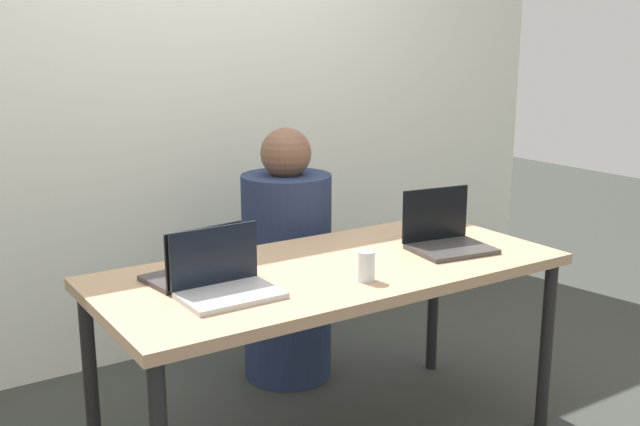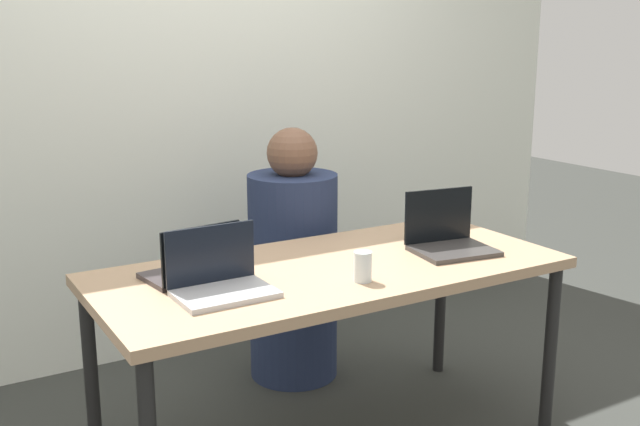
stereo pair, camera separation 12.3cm
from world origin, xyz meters
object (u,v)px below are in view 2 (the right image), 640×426
object	(u,v)px
laptop_front_right	(448,238)
laptop_back_left	(193,267)
laptop_front_left	(220,280)
person_at_center	(293,268)
water_glass_center	(362,269)

from	to	relation	value
laptop_front_right	laptop_back_left	xyz separation A→B (m)	(-0.98, 0.16, -0.01)
laptop_front_right	laptop_back_left	distance (m)	1.00
laptop_front_right	laptop_front_left	xyz separation A→B (m)	(-0.96, -0.01, -0.00)
person_at_center	laptop_front_left	size ratio (longest dim) A/B	3.70
laptop_front_right	water_glass_center	distance (m)	0.52
person_at_center	laptop_front_right	world-z (taller)	person_at_center
laptop_back_left	person_at_center	bearing A→B (deg)	-148.41
laptop_front_right	laptop_back_left	world-z (taller)	laptop_front_right
laptop_front_right	laptop_back_left	bearing A→B (deg)	178.28
laptop_back_left	water_glass_center	distance (m)	0.58
laptop_front_right	water_glass_center	size ratio (longest dim) A/B	3.15
laptop_back_left	water_glass_center	xyz separation A→B (m)	(0.49, -0.31, 0.00)
laptop_front_right	water_glass_center	bearing A→B (deg)	-156.07
person_at_center	laptop_front_right	xyz separation A→B (m)	(0.29, -0.72, 0.27)
person_at_center	laptop_front_left	bearing A→B (deg)	50.99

